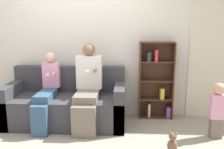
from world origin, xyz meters
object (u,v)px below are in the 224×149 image
Objects in this scene: couch at (67,104)px; child_seated at (47,91)px; teddy_bear at (172,142)px; toddler_standing at (217,109)px; bookshelf at (156,81)px; adult_seated at (88,85)px.

child_seated is (-0.28, -0.16, 0.27)m from couch.
toddler_standing is at bearing 32.11° from teddy_bear.
child_seated is 1.43× the size of toddler_standing.
couch is at bearing -167.17° from bookshelf.
bookshelf is (1.77, 0.50, 0.06)m from child_seated.
teddy_bear is at bearing -20.90° from child_seated.
bookshelf reaches higher than teddy_bear.
child_seated is 2.03m from teddy_bear.
toddler_standing is at bearing -10.62° from couch.
child_seated is 4.35× the size of teddy_bear.
couch is 0.53m from adult_seated.
couch reaches higher than teddy_bear.
bookshelf is 4.97× the size of teddy_bear.
couch is 1.44× the size of bookshelf.
couch is at bearing 151.21° from teddy_bear.
couch is 1.57m from bookshelf.
teddy_bear is at bearing -86.43° from bookshelf.
toddler_standing is (2.54, -0.27, -0.15)m from child_seated.
child_seated reaches higher than couch.
bookshelf is at bearing 135.26° from toddler_standing.
adult_seated is (0.37, -0.11, 0.36)m from couch.
adult_seated is 1.52m from teddy_bear.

